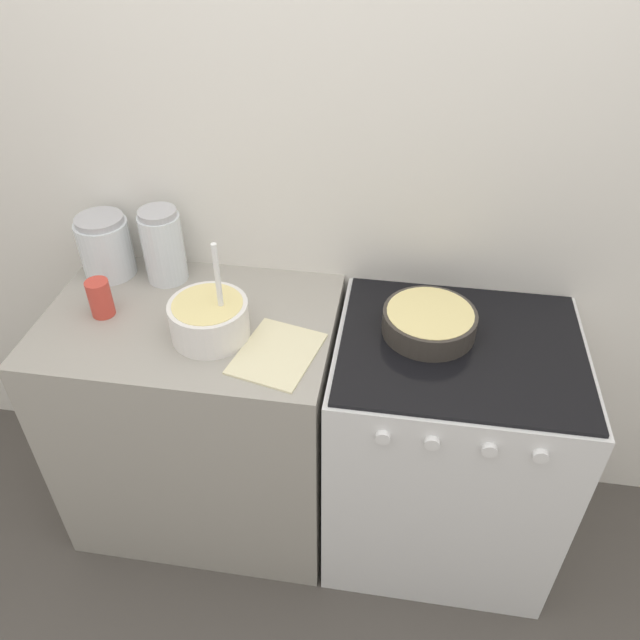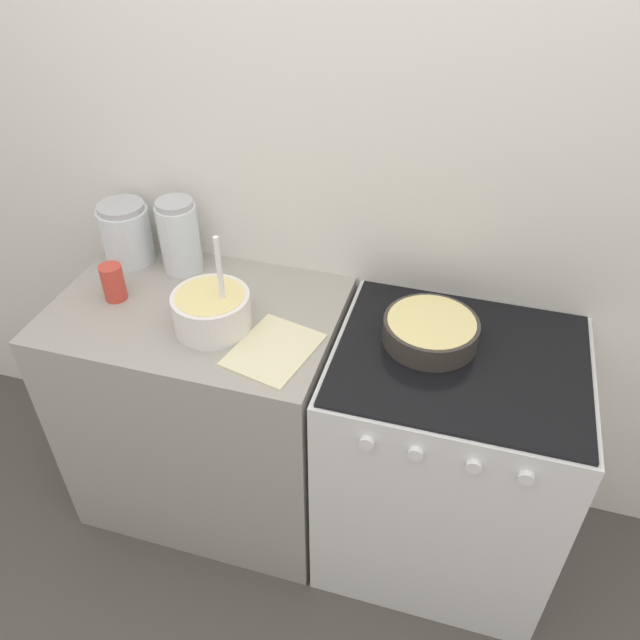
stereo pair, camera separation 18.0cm
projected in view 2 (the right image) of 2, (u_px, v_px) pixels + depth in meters
name	position (u px, v px, depth m)	size (l,w,h in m)	color
ground_plane	(306.00, 585.00, 2.15)	(12.00, 12.00, 0.00)	#4C4742
wall_back	(362.00, 187.00, 1.88)	(4.77, 0.05, 2.40)	white
countertop_cabinet	(210.00, 408.00, 2.20)	(0.89, 0.61, 0.89)	#9E998E
stove	(443.00, 459.00, 2.02)	(0.72, 0.62, 0.89)	silver
mixing_bowl	(212.00, 309.00, 1.81)	(0.23, 0.23, 0.31)	white
baking_pan	(431.00, 330.00, 1.78)	(0.27, 0.27, 0.07)	#38332D
storage_jar_left	(127.00, 236.00, 2.09)	(0.17, 0.17, 0.21)	silver
storage_jar_middle	(180.00, 240.00, 2.04)	(0.13, 0.13, 0.25)	silver
tin_can	(113.00, 282.00, 1.93)	(0.07, 0.07, 0.12)	#CC3F33
recipe_page	(274.00, 350.00, 1.77)	(0.26, 0.30, 0.01)	beige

